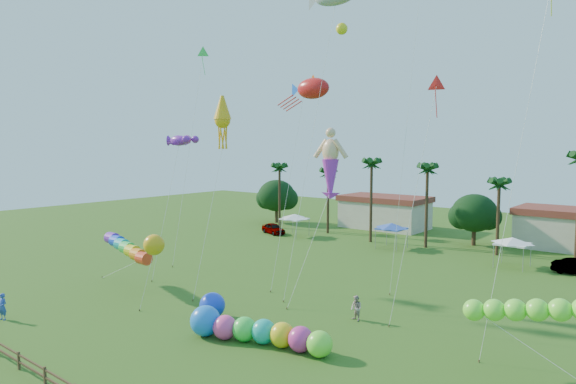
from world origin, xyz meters
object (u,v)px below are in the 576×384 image
Objects in this scene: spectator_b at (356,308)px; blue_ball at (212,305)px; car_a at (273,228)px; spectator_a at (3,307)px; caterpillar_inflatable at (254,331)px.

blue_ball is (-8.27, -5.94, 0.02)m from spectator_b.
car_a is at bearing 123.63° from blue_ball.
blue_ball is at bearing 23.75° from spectator_a.
caterpillar_inflatable is at bearing 8.52° from spectator_a.
spectator_a reaches higher than blue_ball.
car_a is 2.29× the size of spectator_a.
caterpillar_inflatable is at bearing -121.08° from car_a.
spectator_a is 1.06× the size of spectator_b.
caterpillar_inflatable is 5.28× the size of blue_ball.
caterpillar_inflatable is (-2.73, -7.58, -0.07)m from spectator_b.
spectator_a is 24.87m from spectator_b.
spectator_a is at bearing -139.29° from blue_ball.
blue_ball is (-5.55, 1.64, 0.09)m from caterpillar_inflatable.
spectator_a reaches higher than car_a.
blue_ball is at bearing -126.44° from car_a.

